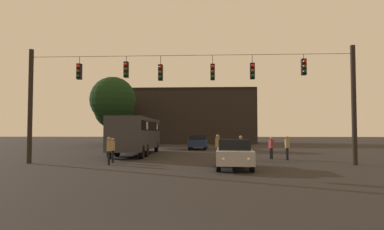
{
  "coord_description": "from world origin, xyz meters",
  "views": [
    {
      "loc": [
        1.29,
        -4.84,
        1.96
      ],
      "look_at": [
        0.03,
        19.19,
        3.08
      ],
      "focal_mm": 32.01,
      "sensor_mm": 36.0,
      "label": 1
    }
  ],
  "objects_px": {
    "tree_left_silhouette": "(114,109)",
    "pedestrian_trailing": "(218,145)",
    "pedestrian_crossing_center": "(271,147)",
    "car_far_left": "(198,142)",
    "pedestrian_crossing_right": "(241,146)",
    "pedestrian_near_bus": "(287,147)",
    "pedestrian_far_side": "(113,149)",
    "city_bus": "(137,132)",
    "pedestrian_crossing_left": "(109,149)",
    "car_near_right": "(234,153)",
    "tree_behind_building": "(113,100)"
  },
  "relations": [
    {
      "from": "pedestrian_crossing_center",
      "to": "tree_left_silhouette",
      "type": "distance_m",
      "value": 30.37
    },
    {
      "from": "pedestrian_far_side",
      "to": "city_bus",
      "type": "bearing_deg",
      "value": 90.31
    },
    {
      "from": "car_far_left",
      "to": "pedestrian_near_bus",
      "type": "relative_size",
      "value": 2.73
    },
    {
      "from": "tree_left_silhouette",
      "to": "tree_behind_building",
      "type": "distance_m",
      "value": 6.81
    },
    {
      "from": "tree_left_silhouette",
      "to": "pedestrian_far_side",
      "type": "bearing_deg",
      "value": -74.23
    },
    {
      "from": "tree_behind_building",
      "to": "pedestrian_trailing",
      "type": "bearing_deg",
      "value": -55.69
    },
    {
      "from": "pedestrian_crossing_left",
      "to": "pedestrian_crossing_right",
      "type": "xyz_separation_m",
      "value": [
        7.95,
        3.93,
        0.02
      ]
    },
    {
      "from": "pedestrian_crossing_right",
      "to": "tree_behind_building",
      "type": "height_order",
      "value": "tree_behind_building"
    },
    {
      "from": "pedestrian_crossing_center",
      "to": "pedestrian_crossing_right",
      "type": "height_order",
      "value": "pedestrian_crossing_right"
    },
    {
      "from": "pedestrian_crossing_center",
      "to": "pedestrian_far_side",
      "type": "xyz_separation_m",
      "value": [
        -10.28,
        -3.31,
        -0.0
      ]
    },
    {
      "from": "car_far_left",
      "to": "tree_left_silhouette",
      "type": "xyz_separation_m",
      "value": [
        -12.48,
        11.91,
        4.31
      ]
    },
    {
      "from": "pedestrian_crossing_center",
      "to": "tree_left_silhouette",
      "type": "xyz_separation_m",
      "value": [
        -18.02,
        24.08,
        4.25
      ]
    },
    {
      "from": "car_far_left",
      "to": "pedestrian_crossing_left",
      "type": "bearing_deg",
      "value": -105.31
    },
    {
      "from": "car_far_left",
      "to": "pedestrian_trailing",
      "type": "xyz_separation_m",
      "value": [
        1.78,
        -13.06,
        0.18
      ]
    },
    {
      "from": "car_near_right",
      "to": "pedestrian_far_side",
      "type": "relative_size",
      "value": 2.87
    },
    {
      "from": "pedestrian_crossing_right",
      "to": "car_far_left",
      "type": "bearing_deg",
      "value": 104.6
    },
    {
      "from": "pedestrian_crossing_right",
      "to": "tree_left_silhouette",
      "type": "xyz_separation_m",
      "value": [
        -15.84,
        24.78,
        4.18
      ]
    },
    {
      "from": "car_far_left",
      "to": "pedestrian_trailing",
      "type": "height_order",
      "value": "pedestrian_trailing"
    },
    {
      "from": "pedestrian_crossing_center",
      "to": "tree_behind_building",
      "type": "bearing_deg",
      "value": 132.97
    },
    {
      "from": "car_far_left",
      "to": "tree_left_silhouette",
      "type": "distance_m",
      "value": 17.79
    },
    {
      "from": "car_near_right",
      "to": "tree_behind_building",
      "type": "height_order",
      "value": "tree_behind_building"
    },
    {
      "from": "car_far_left",
      "to": "pedestrian_near_bus",
      "type": "distance_m",
      "value": 14.45
    },
    {
      "from": "city_bus",
      "to": "car_far_left",
      "type": "height_order",
      "value": "city_bus"
    },
    {
      "from": "pedestrian_far_side",
      "to": "car_near_right",
      "type": "bearing_deg",
      "value": -21.86
    },
    {
      "from": "pedestrian_crossing_center",
      "to": "pedestrian_near_bus",
      "type": "xyz_separation_m",
      "value": [
        0.93,
        -0.76,
        0.05
      ]
    },
    {
      "from": "pedestrian_near_bus",
      "to": "pedestrian_trailing",
      "type": "xyz_separation_m",
      "value": [
        -4.68,
        -0.13,
        0.07
      ]
    },
    {
      "from": "pedestrian_crossing_right",
      "to": "pedestrian_crossing_left",
      "type": "bearing_deg",
      "value": -153.69
    },
    {
      "from": "pedestrian_crossing_left",
      "to": "pedestrian_trailing",
      "type": "distance_m",
      "value": 7.4
    },
    {
      "from": "pedestrian_crossing_left",
      "to": "pedestrian_near_bus",
      "type": "xyz_separation_m",
      "value": [
        11.06,
        3.87,
        0.0
      ]
    },
    {
      "from": "pedestrian_crossing_left",
      "to": "car_far_left",
      "type": "bearing_deg",
      "value": 74.69
    },
    {
      "from": "tree_left_silhouette",
      "to": "pedestrian_trailing",
      "type": "bearing_deg",
      "value": -60.27
    },
    {
      "from": "city_bus",
      "to": "pedestrian_crossing_left",
      "type": "height_order",
      "value": "city_bus"
    },
    {
      "from": "pedestrian_trailing",
      "to": "tree_left_silhouette",
      "type": "height_order",
      "value": "tree_left_silhouette"
    },
    {
      "from": "car_near_right",
      "to": "pedestrian_near_bus",
      "type": "xyz_separation_m",
      "value": [
        3.96,
        5.46,
        0.11
      ]
    },
    {
      "from": "car_near_right",
      "to": "pedestrian_crossing_right",
      "type": "bearing_deg",
      "value": 81.28
    },
    {
      "from": "pedestrian_crossing_center",
      "to": "pedestrian_trailing",
      "type": "relative_size",
      "value": 0.89
    },
    {
      "from": "car_near_right",
      "to": "pedestrian_crossing_center",
      "type": "distance_m",
      "value": 6.92
    },
    {
      "from": "tree_behind_building",
      "to": "car_far_left",
      "type": "bearing_deg",
      "value": -26.4
    },
    {
      "from": "pedestrian_crossing_center",
      "to": "pedestrian_crossing_left",
      "type": "bearing_deg",
      "value": -155.41
    },
    {
      "from": "pedestrian_crossing_center",
      "to": "tree_left_silhouette",
      "type": "bearing_deg",
      "value": 126.81
    },
    {
      "from": "pedestrian_crossing_right",
      "to": "pedestrian_crossing_center",
      "type": "bearing_deg",
      "value": 17.9
    },
    {
      "from": "car_far_left",
      "to": "pedestrian_crossing_center",
      "type": "relative_size",
      "value": 2.86
    },
    {
      "from": "pedestrian_near_bus",
      "to": "car_near_right",
      "type": "bearing_deg",
      "value": -125.92
    },
    {
      "from": "car_near_right",
      "to": "tree_behind_building",
      "type": "relative_size",
      "value": 0.51
    },
    {
      "from": "pedestrian_near_bus",
      "to": "pedestrian_crossing_left",
      "type": "bearing_deg",
      "value": -160.7
    },
    {
      "from": "pedestrian_crossing_right",
      "to": "pedestrian_near_bus",
      "type": "height_order",
      "value": "pedestrian_crossing_right"
    },
    {
      "from": "tree_behind_building",
      "to": "pedestrian_crossing_right",
      "type": "bearing_deg",
      "value": -52.19
    },
    {
      "from": "city_bus",
      "to": "pedestrian_crossing_left",
      "type": "relative_size",
      "value": 6.86
    },
    {
      "from": "pedestrian_near_bus",
      "to": "pedestrian_far_side",
      "type": "relative_size",
      "value": 1.06
    },
    {
      "from": "pedestrian_trailing",
      "to": "tree_behind_building",
      "type": "distance_m",
      "value": 22.82
    }
  ]
}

